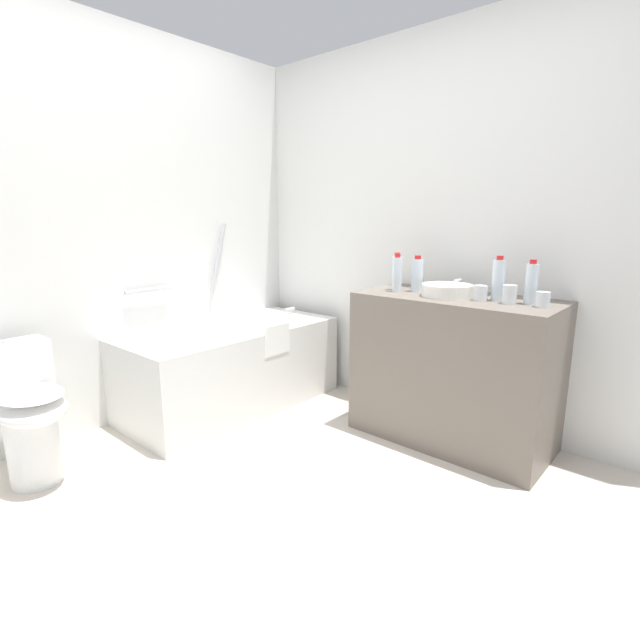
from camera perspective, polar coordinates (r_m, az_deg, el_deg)
name	(u,v)px	position (r m, az deg, el deg)	size (l,w,h in m)	color
ground_plane	(242,519)	(2.27, -9.45, -22.70)	(4.20, 4.20, 0.00)	beige
wall_back_tiled	(75,232)	(3.13, -27.65, 9.44)	(3.60, 0.10, 2.43)	silver
wall_right_mirror	(434,231)	(3.17, 13.68, 10.49)	(0.10, 3.18, 2.43)	silver
bathtub	(232,364)	(3.33, -10.68, -5.28)	(1.48, 0.69, 1.26)	silver
toilet	(25,410)	(2.77, -32.20, -9.25)	(0.36, 0.53, 0.70)	white
vanity_counter	(453,370)	(2.86, 15.87, -5.81)	(0.55, 1.11, 0.86)	#6B6056
sink_basin	(447,290)	(2.75, 15.16, 3.51)	(0.28, 0.28, 0.07)	white
sink_faucet	(460,287)	(2.91, 16.66, 3.89)	(0.10, 0.15, 0.09)	silver
water_bottle_0	(498,280)	(2.68, 20.85, 4.59)	(0.06, 0.06, 0.24)	silver
water_bottle_1	(397,274)	(2.86, 9.35, 5.54)	(0.06, 0.06, 0.23)	silver
water_bottle_2	(397,272)	(2.93, 9.31, 5.72)	(0.06, 0.06, 0.23)	silver
water_bottle_3	(531,283)	(2.63, 24.29, 4.08)	(0.06, 0.06, 0.23)	silver
water_bottle_4	(417,275)	(2.88, 11.72, 5.40)	(0.07, 0.07, 0.22)	silver
drinking_glass_0	(509,294)	(2.61, 22.04, 2.91)	(0.07, 0.07, 0.10)	white
drinking_glass_1	(480,293)	(2.66, 18.89, 3.13)	(0.08, 0.08, 0.08)	white
drinking_glass_2	(543,300)	(2.58, 25.46, 2.26)	(0.07, 0.07, 0.08)	white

